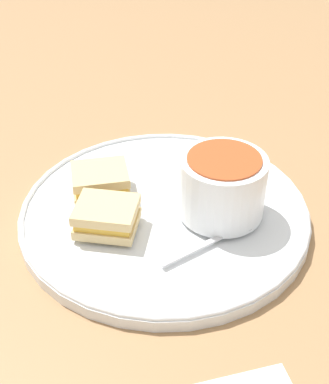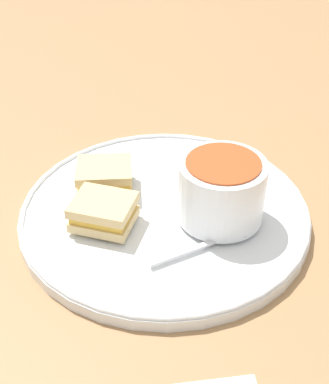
{
  "view_description": "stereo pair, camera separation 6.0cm",
  "coord_description": "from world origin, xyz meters",
  "views": [
    {
      "loc": [
        -0.16,
        -0.45,
        0.39
      ],
      "look_at": [
        0.0,
        0.0,
        0.04
      ],
      "focal_mm": 50.0,
      "sensor_mm": 36.0,
      "label": 1
    },
    {
      "loc": [
        -0.1,
        -0.47,
        0.39
      ],
      "look_at": [
        0.0,
        0.0,
        0.04
      ],
      "focal_mm": 50.0,
      "sensor_mm": 36.0,
      "label": 2
    }
  ],
  "objects": [
    {
      "name": "ground_plane",
      "position": [
        0.0,
        0.0,
        0.0
      ],
      "size": [
        2.4,
        2.4,
        0.0
      ],
      "primitive_type": "plane",
      "color": "#9E754C"
    },
    {
      "name": "plate",
      "position": [
        0.0,
        0.0,
        0.01
      ],
      "size": [
        0.33,
        0.33,
        0.02
      ],
      "color": "white",
      "rests_on": "ground_plane"
    },
    {
      "name": "soup_bowl",
      "position": [
        0.06,
        -0.03,
        0.05
      ],
      "size": [
        0.09,
        0.09,
        0.07
      ],
      "color": "white",
      "rests_on": "plate"
    },
    {
      "name": "spoon",
      "position": [
        0.06,
        -0.07,
        0.02
      ],
      "size": [
        0.12,
        0.05,
        0.01
      ],
      "rotation": [
        0.0,
        0.0,
        6.55
      ],
      "color": "silver",
      "rests_on": "plate"
    },
    {
      "name": "sandwich_half_near",
      "position": [
        -0.06,
        0.05,
        0.03
      ],
      "size": [
        0.07,
        0.06,
        0.03
      ],
      "rotation": [
        0.0,
        0.0,
        3.0
      ],
      "color": "#DBBC7F",
      "rests_on": "plate"
    },
    {
      "name": "sandwich_half_far",
      "position": [
        -0.07,
        -0.02,
        0.03
      ],
      "size": [
        0.08,
        0.08,
        0.03
      ],
      "rotation": [
        0.0,
        0.0,
        2.65
      ],
      "color": "#DBBC7F",
      "rests_on": "plate"
    }
  ]
}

